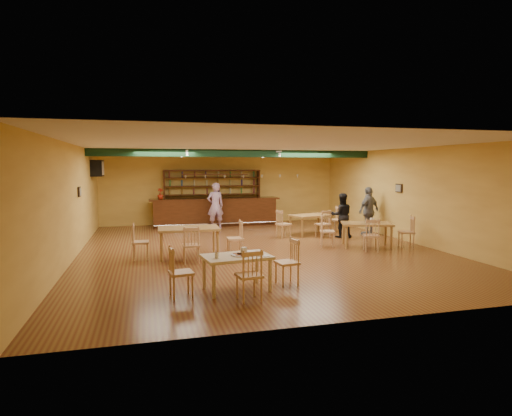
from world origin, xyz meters
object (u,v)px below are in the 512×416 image
object	(u,v)px
dining_table_b	(311,225)
patron_right_a	(342,215)
near_table	(237,273)
patron_bar	(215,206)
dining_table_c	(189,242)
bar_counter	(215,212)
dining_table_d	(367,235)

from	to	relation	value
dining_table_b	patron_right_a	world-z (taller)	patron_right_a
near_table	patron_right_a	xyz separation A→B (m)	(4.76, 5.16, 0.41)
patron_bar	patron_right_a	world-z (taller)	patron_bar
dining_table_c	patron_bar	distance (m)	5.18
dining_table_b	patron_bar	distance (m)	3.83
bar_counter	near_table	distance (m)	9.10
dining_table_c	bar_counter	bearing A→B (deg)	75.63
bar_counter	near_table	xyz separation A→B (m)	(-1.04, -9.04, -0.22)
bar_counter	near_table	bearing A→B (deg)	-96.55
bar_counter	patron_right_a	bearing A→B (deg)	-46.22
dining_table_c	dining_table_d	size ratio (longest dim) A/B	1.10
patron_right_a	dining_table_d	bearing A→B (deg)	103.07
bar_counter	near_table	size ratio (longest dim) A/B	4.07
patron_right_a	dining_table_c	bearing A→B (deg)	33.09
dining_table_c	dining_table_b	bearing A→B (deg)	31.89
dining_table_b	patron_right_a	bearing A→B (deg)	-60.93
bar_counter	dining_table_c	distance (m)	5.99
dining_table_c	patron_bar	xyz separation A→B (m)	(1.52, 4.93, 0.50)
bar_counter	dining_table_d	bearing A→B (deg)	-56.69
patron_right_a	dining_table_b	bearing A→B (deg)	-31.16
near_table	patron_bar	size ratio (longest dim) A/B	0.72
patron_right_a	near_table	bearing A→B (deg)	61.14
dining_table_d	patron_right_a	xyz separation A→B (m)	(0.02, 1.74, 0.39)
dining_table_b	dining_table_c	bearing A→B (deg)	-165.56
dining_table_b	patron_right_a	xyz separation A→B (m)	(0.80, -0.80, 0.40)
near_table	patron_bar	bearing A→B (deg)	76.11
bar_counter	patron_bar	size ratio (longest dim) A/B	2.92
dining_table_b	dining_table_d	xyz separation A→B (m)	(0.78, -2.54, 0.01)
dining_table_b	dining_table_c	xyz separation A→B (m)	(-4.56, -2.67, 0.04)
dining_table_b	patron_bar	bearing A→B (deg)	127.49
bar_counter	dining_table_d	xyz separation A→B (m)	(3.70, -5.63, -0.20)
near_table	dining_table_b	bearing A→B (deg)	48.87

